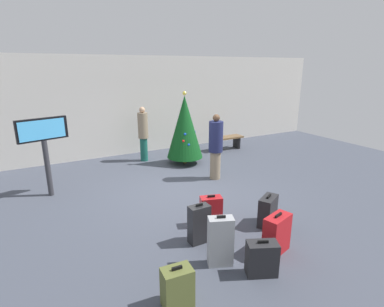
{
  "coord_description": "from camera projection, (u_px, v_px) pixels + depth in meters",
  "views": [
    {
      "loc": [
        -3.03,
        -6.09,
        2.93
      ],
      "look_at": [
        0.31,
        0.03,
        0.9
      ],
      "focal_mm": 28.07,
      "sensor_mm": 36.0,
      "label": 1
    }
  ],
  "objects": [
    {
      "name": "suitcase_0",
      "position": [
        177.0,
        287.0,
        3.75
      ],
      "size": [
        0.4,
        0.28,
        0.57
      ],
      "color": "#59602D",
      "rests_on": "ground_plane"
    },
    {
      "name": "waiting_bench",
      "position": [
        226.0,
        140.0,
        10.89
      ],
      "size": [
        1.24,
        0.44,
        0.48
      ],
      "color": "brown",
      "rests_on": "ground_plane"
    },
    {
      "name": "suitcase_3",
      "position": [
        211.0,
        211.0,
        5.69
      ],
      "size": [
        0.45,
        0.33,
        0.61
      ],
      "color": "#B2191E",
      "rests_on": "ground_plane"
    },
    {
      "name": "traveller_1",
      "position": [
        216.0,
        146.0,
        7.9
      ],
      "size": [
        0.51,
        0.51,
        1.75
      ],
      "color": "gray",
      "rests_on": "ground_plane"
    },
    {
      "name": "ground_plane",
      "position": [
        182.0,
        191.0,
        7.34
      ],
      "size": [
        16.0,
        16.0,
        0.0
      ],
      "primitive_type": "plane",
      "color": "#424754"
    },
    {
      "name": "back_wall",
      "position": [
        130.0,
        106.0,
        10.15
      ],
      "size": [
        16.0,
        0.2,
        3.28
      ],
      "primitive_type": "cube",
      "color": "beige",
      "rests_on": "ground_plane"
    },
    {
      "name": "suitcase_6",
      "position": [
        220.0,
        241.0,
        4.52
      ],
      "size": [
        0.42,
        0.33,
        0.82
      ],
      "color": "#9EA0A5",
      "rests_on": "ground_plane"
    },
    {
      "name": "suitcase_4",
      "position": [
        199.0,
        224.0,
        5.12
      ],
      "size": [
        0.36,
        0.21,
        0.72
      ],
      "color": "#232326",
      "rests_on": "ground_plane"
    },
    {
      "name": "suitcase_5",
      "position": [
        268.0,
        211.0,
        5.71
      ],
      "size": [
        0.54,
        0.44,
        0.61
      ],
      "color": "#232326",
      "rests_on": "ground_plane"
    },
    {
      "name": "suitcase_2",
      "position": [
        262.0,
        258.0,
        4.34
      ],
      "size": [
        0.51,
        0.41,
        0.55
      ],
      "color": "#232326",
      "rests_on": "ground_plane"
    },
    {
      "name": "suitcase_1",
      "position": [
        277.0,
        234.0,
        4.85
      ],
      "size": [
        0.55,
        0.37,
        0.68
      ],
      "color": "#B2191E",
      "rests_on": "ground_plane"
    },
    {
      "name": "flight_info_kiosk",
      "position": [
        44.0,
        141.0,
        6.73
      ],
      "size": [
        1.07,
        0.36,
        1.84
      ],
      "color": "#333338",
      "rests_on": "ground_plane"
    },
    {
      "name": "traveller_0",
      "position": [
        143.0,
        133.0,
        9.45
      ],
      "size": [
        0.38,
        0.38,
        1.73
      ],
      "color": "#19594C",
      "rests_on": "ground_plane"
    },
    {
      "name": "holiday_tree",
      "position": [
        185.0,
        127.0,
        9.12
      ],
      "size": [
        1.1,
        1.1,
        2.23
      ],
      "color": "#4C3319",
      "rests_on": "ground_plane"
    }
  ]
}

